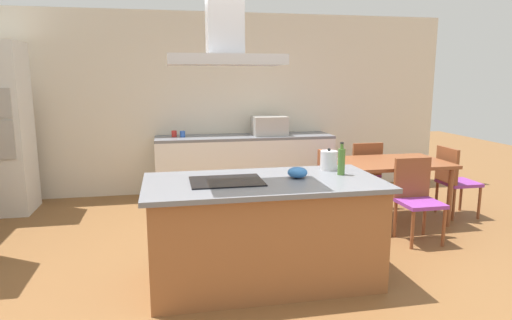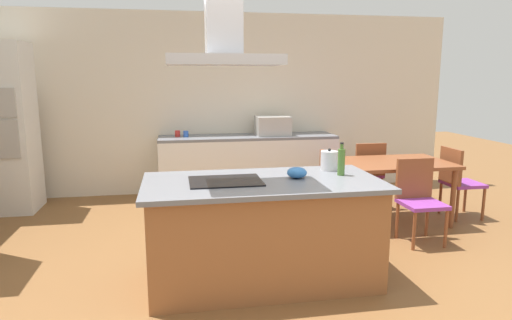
{
  "view_description": "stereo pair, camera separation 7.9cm",
  "coord_description": "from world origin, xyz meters",
  "px_view_note": "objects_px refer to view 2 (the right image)",
  "views": [
    {
      "loc": [
        -0.79,
        -3.59,
        1.76
      ],
      "look_at": [
        0.01,
        0.4,
        1.0
      ],
      "focal_mm": 31.33,
      "sensor_mm": 36.0,
      "label": 1
    },
    {
      "loc": [
        -0.72,
        -3.6,
        1.76
      ],
      "look_at": [
        0.01,
        0.4,
        1.0
      ],
      "focal_mm": 31.33,
      "sensor_mm": 36.0,
      "label": 2
    }
  ],
  "objects_px": {
    "cooktop": "(225,181)",
    "olive_oil_bottle": "(341,161)",
    "mixing_bowl": "(297,173)",
    "chair_at_right_end": "(457,178)",
    "chair_facing_back_wall": "(367,170)",
    "dining_table": "(390,168)",
    "tea_kettle": "(329,160)",
    "chair_facing_island": "(419,195)",
    "range_hood": "(224,32)",
    "coffee_mug_blue": "(186,134)",
    "countertop_microwave": "(273,126)",
    "coffee_mug_red": "(178,134)",
    "wall_oven_stack": "(4,128)",
    "chair_at_left_end": "(318,184)"
  },
  "relations": [
    {
      "from": "coffee_mug_red",
      "to": "chair_facing_island",
      "type": "bearing_deg",
      "value": -42.29
    },
    {
      "from": "coffee_mug_red",
      "to": "range_hood",
      "type": "height_order",
      "value": "range_hood"
    },
    {
      "from": "chair_facing_island",
      "to": "chair_at_right_end",
      "type": "bearing_deg",
      "value": 36.01
    },
    {
      "from": "coffee_mug_red",
      "to": "chair_facing_back_wall",
      "type": "height_order",
      "value": "coffee_mug_red"
    },
    {
      "from": "chair_at_left_end",
      "to": "range_hood",
      "type": "xyz_separation_m",
      "value": [
        -1.24,
        -1.32,
        1.59
      ]
    },
    {
      "from": "olive_oil_bottle",
      "to": "chair_at_right_end",
      "type": "bearing_deg",
      "value": 31.56
    },
    {
      "from": "mixing_bowl",
      "to": "coffee_mug_red",
      "type": "distance_m",
      "value": 3.09
    },
    {
      "from": "olive_oil_bottle",
      "to": "chair_facing_back_wall",
      "type": "height_order",
      "value": "olive_oil_bottle"
    },
    {
      "from": "coffee_mug_blue",
      "to": "chair_facing_island",
      "type": "distance_m",
      "value": 3.31
    },
    {
      "from": "countertop_microwave",
      "to": "coffee_mug_red",
      "type": "relative_size",
      "value": 5.56
    },
    {
      "from": "tea_kettle",
      "to": "chair_facing_island",
      "type": "bearing_deg",
      "value": 17.14
    },
    {
      "from": "mixing_bowl",
      "to": "chair_facing_back_wall",
      "type": "height_order",
      "value": "mixing_bowl"
    },
    {
      "from": "tea_kettle",
      "to": "olive_oil_bottle",
      "type": "distance_m",
      "value": 0.23
    },
    {
      "from": "chair_facing_island",
      "to": "chair_facing_back_wall",
      "type": "bearing_deg",
      "value": 90.0
    },
    {
      "from": "dining_table",
      "to": "chair_at_right_end",
      "type": "relative_size",
      "value": 1.57
    },
    {
      "from": "coffee_mug_blue",
      "to": "range_hood",
      "type": "relative_size",
      "value": 0.1
    },
    {
      "from": "olive_oil_bottle",
      "to": "tea_kettle",
      "type": "bearing_deg",
      "value": 97.28
    },
    {
      "from": "cooktop",
      "to": "chair_at_right_end",
      "type": "xyz_separation_m",
      "value": [
        3.07,
        1.32,
        -0.4
      ]
    },
    {
      "from": "cooktop",
      "to": "olive_oil_bottle",
      "type": "relative_size",
      "value": 2.05
    },
    {
      "from": "tea_kettle",
      "to": "chair_facing_island",
      "type": "xyz_separation_m",
      "value": [
        1.15,
        0.35,
        -0.48
      ]
    },
    {
      "from": "countertop_microwave",
      "to": "chair_facing_island",
      "type": "xyz_separation_m",
      "value": [
        1.12,
        -2.22,
        -0.53
      ]
    },
    {
      "from": "dining_table",
      "to": "chair_at_right_end",
      "type": "height_order",
      "value": "chair_at_right_end"
    },
    {
      "from": "coffee_mug_red",
      "to": "chair_facing_island",
      "type": "xyz_separation_m",
      "value": [
        2.52,
        -2.3,
        -0.44
      ]
    },
    {
      "from": "range_hood",
      "to": "chair_at_left_end",
      "type": "bearing_deg",
      "value": 46.77
    },
    {
      "from": "chair_at_right_end",
      "to": "chair_facing_back_wall",
      "type": "distance_m",
      "value": 1.13
    },
    {
      "from": "tea_kettle",
      "to": "chair_facing_back_wall",
      "type": "relative_size",
      "value": 0.24
    },
    {
      "from": "olive_oil_bottle",
      "to": "range_hood",
      "type": "distance_m",
      "value": 1.5
    },
    {
      "from": "chair_at_right_end",
      "to": "coffee_mug_red",
      "type": "bearing_deg",
      "value": 154.63
    },
    {
      "from": "chair_at_right_end",
      "to": "wall_oven_stack",
      "type": "bearing_deg",
      "value": 166.83
    },
    {
      "from": "mixing_bowl",
      "to": "range_hood",
      "type": "distance_m",
      "value": 1.31
    },
    {
      "from": "mixing_bowl",
      "to": "cooktop",
      "type": "bearing_deg",
      "value": -177.19
    },
    {
      "from": "mixing_bowl",
      "to": "wall_oven_stack",
      "type": "xyz_separation_m",
      "value": [
        -3.21,
        2.62,
        0.15
      ]
    },
    {
      "from": "countertop_microwave",
      "to": "coffee_mug_blue",
      "type": "xyz_separation_m",
      "value": [
        -1.29,
        0.01,
        -0.09
      ]
    },
    {
      "from": "countertop_microwave",
      "to": "chair_facing_back_wall",
      "type": "relative_size",
      "value": 0.56
    },
    {
      "from": "coffee_mug_blue",
      "to": "cooktop",
      "type": "bearing_deg",
      "value": -85.11
    },
    {
      "from": "countertop_microwave",
      "to": "chair_at_right_end",
      "type": "distance_m",
      "value": 2.62
    },
    {
      "from": "chair_facing_back_wall",
      "to": "chair_at_right_end",
      "type": "bearing_deg",
      "value": -36.01
    },
    {
      "from": "olive_oil_bottle",
      "to": "dining_table",
      "type": "height_order",
      "value": "olive_oil_bottle"
    },
    {
      "from": "countertop_microwave",
      "to": "coffee_mug_red",
      "type": "bearing_deg",
      "value": 176.98
    },
    {
      "from": "countertop_microwave",
      "to": "coffee_mug_red",
      "type": "height_order",
      "value": "countertop_microwave"
    },
    {
      "from": "tea_kettle",
      "to": "coffee_mug_blue",
      "type": "bearing_deg",
      "value": 115.9
    },
    {
      "from": "coffee_mug_red",
      "to": "wall_oven_stack",
      "type": "xyz_separation_m",
      "value": [
        -2.22,
        -0.31,
        0.16
      ]
    },
    {
      "from": "cooktop",
      "to": "wall_oven_stack",
      "type": "xyz_separation_m",
      "value": [
        -2.58,
        2.65,
        0.2
      ]
    },
    {
      "from": "coffee_mug_red",
      "to": "coffee_mug_blue",
      "type": "xyz_separation_m",
      "value": [
        0.12,
        -0.06,
        0.0
      ]
    },
    {
      "from": "mixing_bowl",
      "to": "chair_facing_island",
      "type": "distance_m",
      "value": 1.72
    },
    {
      "from": "cooktop",
      "to": "olive_oil_bottle",
      "type": "distance_m",
      "value": 1.05
    },
    {
      "from": "wall_oven_stack",
      "to": "olive_oil_bottle",
      "type": "bearing_deg",
      "value": -35.39
    },
    {
      "from": "chair_at_left_end",
      "to": "tea_kettle",
      "type": "bearing_deg",
      "value": -102.92
    },
    {
      "from": "coffee_mug_blue",
      "to": "range_hood",
      "type": "xyz_separation_m",
      "value": [
        0.25,
        -2.89,
        1.16
      ]
    },
    {
      "from": "range_hood",
      "to": "chair_facing_back_wall",
      "type": "bearing_deg",
      "value": 42.64
    }
  ]
}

